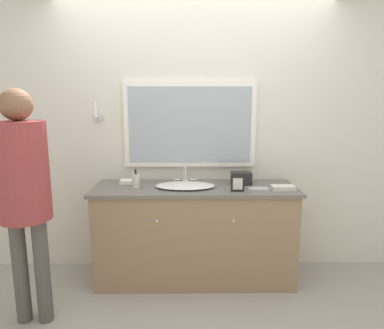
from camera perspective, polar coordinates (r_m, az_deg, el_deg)
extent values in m
plane|color=#9E998E|center=(3.11, 0.56, -20.87)|extent=(14.00, 14.00, 0.00)
cube|color=silver|center=(3.27, 0.40, 4.49)|extent=(8.00, 0.06, 2.55)
cube|color=white|center=(3.21, -0.35, 6.65)|extent=(1.23, 0.04, 0.79)
cube|color=#9EA8B2|center=(3.19, -0.35, 6.62)|extent=(1.14, 0.01, 0.70)
cylinder|color=silver|center=(3.32, -15.31, 7.69)|extent=(0.09, 0.01, 0.09)
cylinder|color=silver|center=(3.27, -15.53, 7.65)|extent=(0.02, 0.10, 0.02)
cylinder|color=white|center=(3.22, -15.82, 8.84)|extent=(0.02, 0.02, 0.14)
cube|color=#937556|center=(3.18, 0.47, -11.64)|extent=(1.74, 0.54, 0.84)
cube|color=#66605B|center=(3.04, 0.49, -3.99)|extent=(1.80, 0.57, 0.03)
sphere|color=silver|center=(2.84, -5.85, -9.34)|extent=(0.02, 0.02, 0.02)
sphere|color=silver|center=(2.85, 6.99, -9.27)|extent=(0.02, 0.02, 0.02)
ellipsoid|color=white|center=(3.00, -1.14, -3.53)|extent=(0.52, 0.30, 0.03)
cylinder|color=silver|center=(3.17, -1.11, -2.82)|extent=(0.06, 0.06, 0.03)
cylinder|color=silver|center=(3.15, -1.12, -1.30)|extent=(0.02, 0.02, 0.14)
cylinder|color=silver|center=(3.10, -1.13, -0.15)|extent=(0.02, 0.07, 0.02)
cylinder|color=white|center=(3.16, -2.47, -2.55)|extent=(0.05, 0.02, 0.02)
cylinder|color=white|center=(3.16, 0.25, -2.55)|extent=(0.05, 0.02, 0.02)
cylinder|color=beige|center=(3.01, -9.34, -2.74)|extent=(0.07, 0.07, 0.12)
cylinder|color=black|center=(3.00, -9.38, -1.26)|extent=(0.02, 0.02, 0.04)
cube|color=black|center=(2.98, -9.43, -0.98)|extent=(0.02, 0.03, 0.01)
cube|color=black|center=(3.14, 8.19, -2.28)|extent=(0.18, 0.12, 0.11)
cube|color=black|center=(3.08, 8.35, -2.52)|extent=(0.13, 0.01, 0.08)
cube|color=black|center=(2.88, 7.61, -3.19)|extent=(0.11, 0.01, 0.14)
cube|color=beige|center=(2.88, 7.63, -3.22)|extent=(0.08, 0.00, 0.10)
cube|color=white|center=(3.20, -10.48, -2.82)|extent=(0.16, 0.11, 0.03)
cube|color=silver|center=(3.02, 14.96, -3.76)|extent=(0.19, 0.11, 0.04)
cube|color=#ADADB2|center=(3.00, 10.94, -3.97)|extent=(0.17, 0.10, 0.01)
cylinder|color=#514C47|center=(2.90, -26.67, -15.59)|extent=(0.11, 0.11, 0.80)
cylinder|color=#514C47|center=(2.84, -23.66, -15.94)|extent=(0.11, 0.11, 0.80)
cylinder|color=#933838|center=(2.64, -26.46, -1.04)|extent=(0.35, 0.35, 0.69)
sphere|color=brown|center=(2.59, -27.30, 8.87)|extent=(0.22, 0.22, 0.22)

